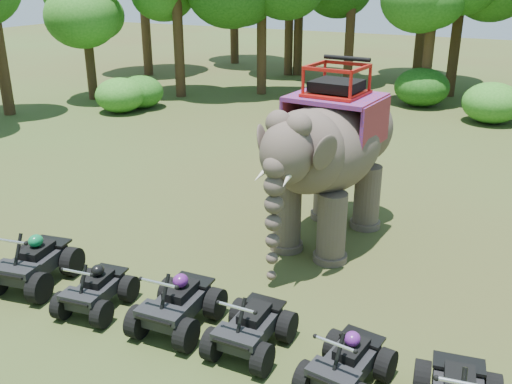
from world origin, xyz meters
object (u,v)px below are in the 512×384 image
atv_0 (33,256)px  atv_4 (348,356)px  atv_1 (95,284)px  elephant (331,154)px  atv_3 (251,320)px  atv_2 (177,297)px

atv_0 → atv_4: atv_0 is taller
atv_1 → atv_4: 5.33m
atv_4 → atv_1: bearing=-172.2°
elephant → atv_3: elephant is taller
elephant → atv_4: 5.99m
elephant → atv_3: size_ratio=3.25×
elephant → atv_2: size_ratio=3.04×
atv_2 → atv_3: atv_2 is taller
atv_3 → atv_4: atv_3 is taller
atv_3 → atv_4: (1.88, -0.19, -0.02)m
atv_0 → atv_1: size_ratio=1.20×
elephant → atv_3: 5.38m
atv_2 → atv_4: size_ratio=1.10×
elephant → atv_1: bearing=-115.2°
elephant → atv_0: elephant is taller
atv_0 → atv_1: bearing=-15.1°
atv_1 → elephant: bearing=52.7°
atv_0 → atv_1: atv_0 is taller
atv_0 → atv_4: 7.22m
atv_4 → elephant: bearing=120.5°
atv_3 → atv_4: size_ratio=1.03×
elephant → atv_4: (2.24, -5.30, -1.68)m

